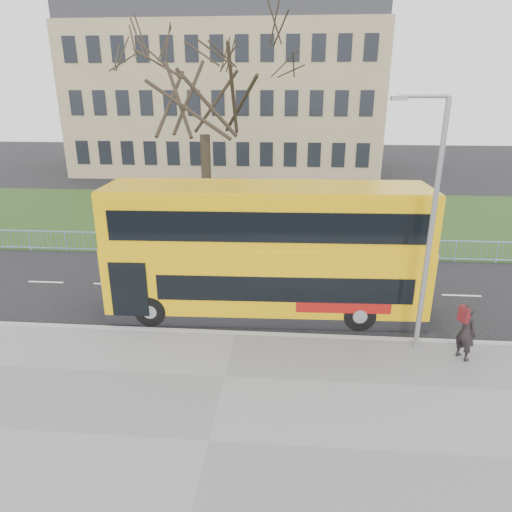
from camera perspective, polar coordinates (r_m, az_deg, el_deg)
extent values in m
plane|color=black|center=(17.45, -1.99, -7.42)|extent=(120.00, 120.00, 0.00)
cube|color=slate|center=(11.89, -5.91, -22.18)|extent=(80.00, 10.50, 0.12)
cube|color=gray|center=(16.07, -2.62, -9.72)|extent=(80.00, 0.20, 0.14)
cube|color=#1E3D16|center=(30.80, 0.99, 4.92)|extent=(80.00, 15.40, 0.08)
cube|color=#8C7759|center=(50.87, -3.36, 18.75)|extent=(30.00, 15.00, 14.00)
cube|color=#D79E09|center=(17.12, 1.24, -2.55)|extent=(11.61, 3.11, 2.14)
cube|color=#D79E09|center=(16.68, 1.27, 1.44)|extent=(11.61, 3.11, 0.37)
cube|color=#D79E09|center=(16.35, 1.30, 5.25)|extent=(11.55, 3.05, 1.92)
cube|color=black|center=(15.82, 3.50, -4.22)|extent=(8.89, 0.32, 0.93)
cube|color=black|center=(15.07, 1.17, 3.58)|extent=(10.60, 0.38, 1.04)
cylinder|color=black|center=(16.97, -13.03, -6.64)|extent=(1.15, 0.34, 1.14)
cylinder|color=black|center=(16.63, 12.80, -7.19)|extent=(1.15, 0.34, 1.14)
imported|color=black|center=(15.61, 24.78, -8.60)|extent=(0.72, 0.80, 1.85)
cylinder|color=gray|center=(14.60, 20.99, 2.61)|extent=(0.16, 0.16, 7.76)
cylinder|color=gray|center=(13.79, 20.29, 18.21)|extent=(1.36, 0.22, 0.10)
cube|color=gray|center=(13.58, 17.45, 18.30)|extent=(0.45, 0.21, 0.12)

